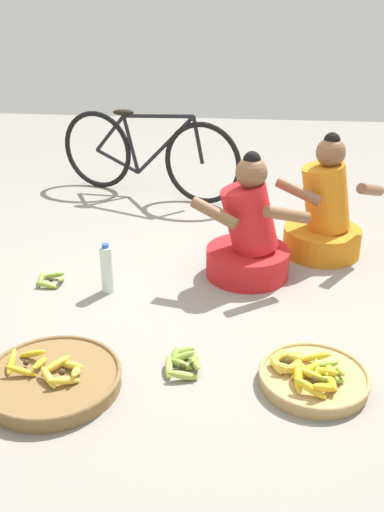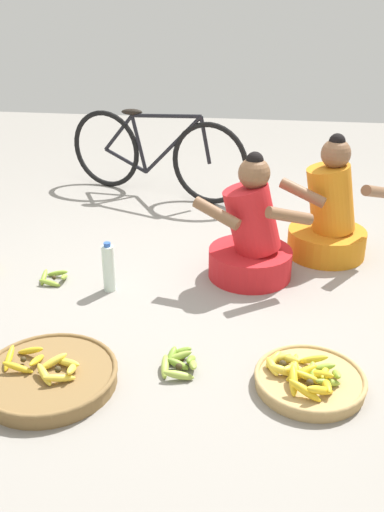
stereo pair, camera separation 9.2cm
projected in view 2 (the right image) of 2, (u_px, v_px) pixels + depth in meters
ground_plane at (197, 295)px, 3.42m from camera, size 10.00×10.00×0.00m
vendor_woman_front at (251, 239)px, 3.54m from camera, size 0.72×0.52×0.80m
vendor_woman_behind at (329, 218)px, 3.82m from camera, size 0.73×0.52×0.83m
bicycle_leaning at (155, 154)px, 4.92m from camera, size 1.63×0.58×0.73m
banana_basket_front_center at (49, 376)px, 2.64m from camera, size 0.63×0.63×0.14m
banana_basket_mid_right at (309, 379)px, 2.62m from camera, size 0.51×0.51×0.14m
loose_bananas_near_vendor at (54, 277)px, 3.57m from camera, size 0.17×0.17×0.08m
loose_bananas_near_bicycle at (179, 362)px, 2.76m from camera, size 0.19×0.24×0.09m
water_bottle at (109, 268)px, 3.42m from camera, size 0.07×0.07×0.31m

